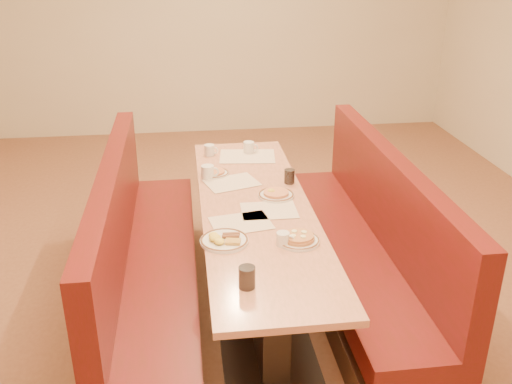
{
  "coord_description": "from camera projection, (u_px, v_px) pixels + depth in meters",
  "views": [
    {
      "loc": [
        -0.42,
        -3.26,
        2.3
      ],
      "look_at": [
        0.0,
        -0.0,
        0.85
      ],
      "focal_mm": 40.0,
      "sensor_mm": 36.0,
      "label": 1
    }
  ],
  "objects": [
    {
      "name": "coffee_mug_b",
      "position": [
        208.0,
        172.0,
        4.04
      ],
      "size": [
        0.13,
        0.09,
        0.1
      ],
      "rotation": [
        0.0,
        0.0,
        -0.06
      ],
      "color": "silver",
      "rests_on": "diner_table"
    },
    {
      "name": "coffee_mug_c",
      "position": [
        249.0,
        147.0,
        4.53
      ],
      "size": [
        0.12,
        0.09,
        0.09
      ],
      "rotation": [
        0.0,
        0.0,
        -0.3
      ],
      "color": "silver",
      "rests_on": "diner_table"
    },
    {
      "name": "booth_right",
      "position": [
        363.0,
        252.0,
        3.87
      ],
      "size": [
        0.55,
        2.5,
        1.05
      ],
      "color": "#4C3326",
      "rests_on": "ground"
    },
    {
      "name": "booth_left",
      "position": [
        144.0,
        267.0,
        3.7
      ],
      "size": [
        0.55,
        2.5,
        1.05
      ],
      "color": "#4C3326",
      "rests_on": "ground"
    },
    {
      "name": "soda_tumbler_mid",
      "position": [
        289.0,
        176.0,
        3.96
      ],
      "size": [
        0.07,
        0.07,
        0.1
      ],
      "color": "black",
      "rests_on": "diner_table"
    },
    {
      "name": "coffee_mug_d",
      "position": [
        210.0,
        150.0,
        4.48
      ],
      "size": [
        0.11,
        0.08,
        0.09
      ],
      "rotation": [
        0.0,
        0.0,
        -0.33
      ],
      "color": "silver",
      "rests_on": "diner_table"
    },
    {
      "name": "soda_tumbler_near",
      "position": [
        247.0,
        277.0,
        2.76
      ],
      "size": [
        0.08,
        0.08,
        0.11
      ],
      "color": "black",
      "rests_on": "diner_table"
    },
    {
      "name": "ground",
      "position": [
        256.0,
        304.0,
        3.93
      ],
      "size": [
        8.0,
        8.0,
        0.0
      ],
      "primitive_type": "plane",
      "color": "#9E6647",
      "rests_on": "ground"
    },
    {
      "name": "eggs_plate",
      "position": [
        224.0,
        240.0,
        3.18
      ],
      "size": [
        0.27,
        0.27,
        0.06
      ],
      "rotation": [
        0.0,
        0.0,
        -0.2
      ],
      "color": "silver",
      "rests_on": "diner_table"
    },
    {
      "name": "placemat_near_left",
      "position": [
        241.0,
        223.0,
        3.4
      ],
      "size": [
        0.39,
        0.32,
        0.0
      ],
      "primitive_type": "cube",
      "rotation": [
        0.0,
        0.0,
        0.17
      ],
      "color": "beige",
      "rests_on": "diner_table"
    },
    {
      "name": "placemat_far_left",
      "position": [
        232.0,
        183.0,
        3.97
      ],
      "size": [
        0.41,
        0.36,
        0.0
      ],
      "primitive_type": "cube",
      "rotation": [
        0.0,
        0.0,
        0.31
      ],
      "color": "beige",
      "rests_on": "diner_table"
    },
    {
      "name": "extra_plate_mid",
      "position": [
        276.0,
        194.0,
        3.76
      ],
      "size": [
        0.24,
        0.24,
        0.05
      ],
      "rotation": [
        0.0,
        0.0,
        -0.41
      ],
      "color": "silver",
      "rests_on": "diner_table"
    },
    {
      "name": "placemat_near_right",
      "position": [
        269.0,
        210.0,
        3.56
      ],
      "size": [
        0.35,
        0.26,
        0.0
      ],
      "primitive_type": "cube",
      "rotation": [
        0.0,
        0.0,
        -0.02
      ],
      "color": "beige",
      "rests_on": "diner_table"
    },
    {
      "name": "pancake_plate",
      "position": [
        298.0,
        239.0,
        3.19
      ],
      "size": [
        0.24,
        0.24,
        0.05
      ],
      "rotation": [
        0.0,
        0.0,
        0.05
      ],
      "color": "silver",
      "rests_on": "diner_table"
    },
    {
      "name": "placemat_far_right",
      "position": [
        247.0,
        156.0,
        4.46
      ],
      "size": [
        0.46,
        0.37,
        0.0
      ],
      "primitive_type": "cube",
      "rotation": [
        0.0,
        0.0,
        -0.11
      ],
      "color": "beige",
      "rests_on": "diner_table"
    },
    {
      "name": "room_envelope",
      "position": [
        256.0,
        13.0,
        3.15
      ],
      "size": [
        6.04,
        8.04,
        2.82
      ],
      "color": "beige",
      "rests_on": "ground"
    },
    {
      "name": "diner_table",
      "position": [
        256.0,
        257.0,
        3.78
      ],
      "size": [
        0.7,
        2.5,
        0.75
      ],
      "color": "black",
      "rests_on": "ground"
    },
    {
      "name": "coffee_mug_a",
      "position": [
        283.0,
        239.0,
        3.15
      ],
      "size": [
        0.1,
        0.07,
        0.08
      ],
      "rotation": [
        0.0,
        0.0,
        -0.31
      ],
      "color": "silver",
      "rests_on": "diner_table"
    },
    {
      "name": "extra_plate_far",
      "position": [
        215.0,
        173.0,
        4.12
      ],
      "size": [
        0.2,
        0.2,
        0.04
      ],
      "rotation": [
        0.0,
        0.0,
        -0.29
      ],
      "color": "silver",
      "rests_on": "diner_table"
    }
  ]
}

